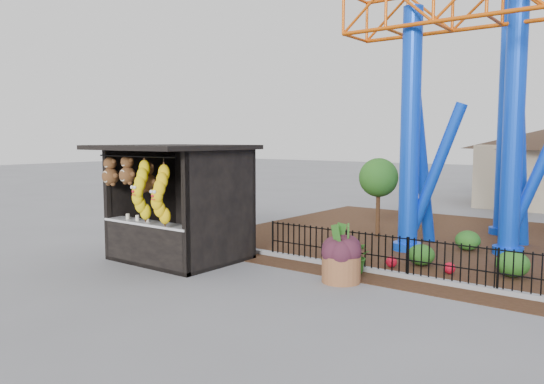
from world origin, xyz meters
The scene contains 9 objects.
ground centered at (0.00, 0.00, 0.00)m, with size 120.00×120.00×0.00m, color slate.
mulch_bed centered at (4.00, 8.00, 0.01)m, with size 18.00×12.00×0.02m, color #331E11.
curb centered at (4.00, 3.00, 0.06)m, with size 18.00×0.18×0.12m, color gray.
prize_booth centered at (-3.00, 0.89, 1.53)m, with size 3.50×3.40×3.12m.
picket_fence centered at (4.90, 3.00, 0.50)m, with size 12.20×0.06×1.00m, color black, non-canonical shape.
terracotta_planter centered at (1.69, 1.80, 0.31)m, with size 0.89×0.89×0.62m, color brown.
planter_foliage centered at (1.69, 1.80, 0.94)m, with size 0.70×0.70×0.64m, color #381623.
potted_plant centered at (1.60, 2.70, 0.45)m, with size 0.81×0.70×0.90m, color #1C601C.
landscaping centered at (4.82, 5.25, 0.29)m, with size 7.42×3.82×0.62m.
Camera 1 is at (7.68, -8.62, 3.28)m, focal length 35.00 mm.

